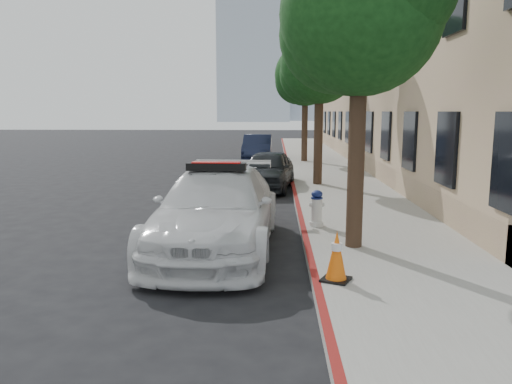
{
  "coord_description": "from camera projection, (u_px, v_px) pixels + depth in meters",
  "views": [
    {
      "loc": [
        1.45,
        -10.97,
        2.6
      ],
      "look_at": [
        1.07,
        -1.09,
        1.0
      ],
      "focal_mm": 35.0,
      "sensor_mm": 36.0,
      "label": 1
    }
  ],
  "objects": [
    {
      "name": "tree_far",
      "position": [
        306.0,
        74.0,
        24.28
      ],
      "size": [
        3.1,
        3.0,
        5.81
      ],
      "color": "black",
      "rests_on": "sidewalk"
    },
    {
      "name": "tower_left",
      "position": [
        254.0,
        1.0,
        125.02
      ],
      "size": [
        18.0,
        14.0,
        60.0
      ],
      "primitive_type": "cube",
      "color": "#9EA8B7",
      "rests_on": "ground"
    },
    {
      "name": "traffic_cone",
      "position": [
        337.0,
        256.0,
        7.26
      ],
      "size": [
        0.52,
        0.52,
        0.75
      ],
      "rotation": [
        0.0,
        0.0,
        -0.43
      ],
      "color": "black",
      "rests_on": "sidewalk"
    },
    {
      "name": "fire_hydrant",
      "position": [
        317.0,
        209.0,
        10.74
      ],
      "size": [
        0.32,
        0.3,
        0.78
      ],
      "rotation": [
        0.0,
        0.0,
        0.01
      ],
      "color": "silver",
      "rests_on": "sidewalk"
    },
    {
      "name": "ground",
      "position": [
        211.0,
        228.0,
        11.3
      ],
      "size": [
        120.0,
        120.0,
        0.0
      ],
      "primitive_type": "plane",
      "color": "black",
      "rests_on": "ground"
    },
    {
      "name": "tree_mid",
      "position": [
        321.0,
        64.0,
        16.42
      ],
      "size": [
        2.77,
        2.64,
        5.43
      ],
      "color": "black",
      "rests_on": "sidewalk"
    },
    {
      "name": "tree_near",
      "position": [
        363.0,
        12.0,
        8.52
      ],
      "size": [
        2.92,
        2.82,
        5.62
      ],
      "color": "black",
      "rests_on": "sidewalk"
    },
    {
      "name": "tower_right",
      "position": [
        303.0,
        42.0,
        140.6
      ],
      "size": [
        14.0,
        14.0,
        44.0
      ],
      "primitive_type": "cube",
      "color": "#9EA8B7",
      "rests_on": "ground"
    },
    {
      "name": "parked_car_mid",
      "position": [
        268.0,
        170.0,
        16.71
      ],
      "size": [
        2.05,
        4.03,
        1.31
      ],
      "primitive_type": "imported",
      "rotation": [
        0.0,
        0.0,
        -0.13
      ],
      "color": "black",
      "rests_on": "ground"
    },
    {
      "name": "police_car",
      "position": [
        217.0,
        210.0,
        9.4
      ],
      "size": [
        2.33,
        5.33,
        1.68
      ],
      "rotation": [
        0.0,
        0.0,
        -0.04
      ],
      "color": "silver",
      "rests_on": "ground"
    },
    {
      "name": "parked_car_far",
      "position": [
        257.0,
        148.0,
        26.5
      ],
      "size": [
        1.49,
        4.21,
        1.38
      ],
      "primitive_type": "imported",
      "rotation": [
        0.0,
        0.0,
        -0.01
      ],
      "color": "#141A33",
      "rests_on": "ground"
    },
    {
      "name": "sidewalk",
      "position": [
        326.0,
        172.0,
        21.01
      ],
      "size": [
        3.2,
        50.0,
        0.15
      ],
      "primitive_type": "cube",
      "color": "gray",
      "rests_on": "ground"
    },
    {
      "name": "curb_strip",
      "position": [
        290.0,
        172.0,
        21.07
      ],
      "size": [
        0.12,
        50.0,
        0.15
      ],
      "primitive_type": "cube",
      "color": "maroon",
      "rests_on": "ground"
    },
    {
      "name": "building",
      "position": [
        431.0,
        63.0,
        24.94
      ],
      "size": [
        8.0,
        36.0,
        10.0
      ],
      "primitive_type": "cube",
      "color": "tan",
      "rests_on": "ground"
    }
  ]
}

